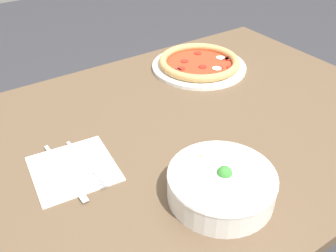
{
  "coord_description": "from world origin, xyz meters",
  "views": [
    {
      "loc": [
        0.54,
        0.66,
        1.32
      ],
      "look_at": [
        0.1,
        0.0,
        0.76
      ],
      "focal_mm": 40.0,
      "sensor_mm": 36.0,
      "label": 1
    }
  ],
  "objects": [
    {
      "name": "dining_table",
      "position": [
        0.0,
        0.0,
        0.64
      ],
      "size": [
        1.2,
        0.91,
        0.74
      ],
      "color": "brown",
      "rests_on": "ground_plane"
    },
    {
      "name": "pizza",
      "position": [
        -0.2,
        -0.25,
        0.76
      ],
      "size": [
        0.32,
        0.32,
        0.04
      ],
      "color": "white",
      "rests_on": "dining_table"
    },
    {
      "name": "bowl",
      "position": [
        0.14,
        0.25,
        0.78
      ],
      "size": [
        0.23,
        0.23,
        0.08
      ],
      "color": "white",
      "rests_on": "dining_table"
    },
    {
      "name": "napkin",
      "position": [
        0.36,
        0.0,
        0.74
      ],
      "size": [
        0.2,
        0.2,
        0.0
      ],
      "color": "white",
      "rests_on": "dining_table"
    },
    {
      "name": "fork",
      "position": [
        0.33,
        0.0,
        0.75
      ],
      "size": [
        0.02,
        0.2,
        0.0
      ],
      "rotation": [
        0.0,
        0.0,
        1.6
      ],
      "color": "silver",
      "rests_on": "napkin"
    },
    {
      "name": "knife",
      "position": [
        0.38,
        -0.01,
        0.75
      ],
      "size": [
        0.02,
        0.23,
        0.01
      ],
      "rotation": [
        0.0,
        0.0,
        1.6
      ],
      "color": "silver",
      "rests_on": "napkin"
    }
  ]
}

